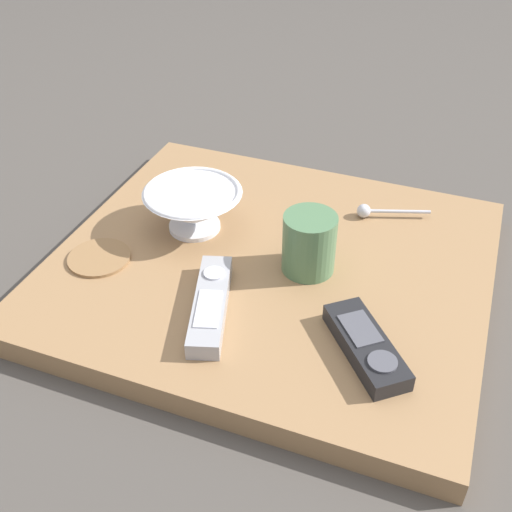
{
  "coord_description": "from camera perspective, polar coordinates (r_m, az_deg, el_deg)",
  "views": [
    {
      "loc": [
        0.73,
        0.25,
        0.64
      ],
      "look_at": [
        0.02,
        -0.02,
        0.06
      ],
      "focal_mm": 43.96,
      "sensor_mm": 36.0,
      "label": 1
    }
  ],
  "objects": [
    {
      "name": "coffee_mug",
      "position": [
        0.94,
        4.93,
        1.29
      ],
      "size": [
        0.08,
        0.08,
        0.09
      ],
      "color": "#4C724C",
      "rests_on": "table"
    },
    {
      "name": "tv_remote_far",
      "position": [
        0.83,
        9.97,
        -8.05
      ],
      "size": [
        0.15,
        0.14,
        0.03
      ],
      "color": "black",
      "rests_on": "table"
    },
    {
      "name": "drink_coaster",
      "position": [
        1.01,
        -14.08,
        -0.14
      ],
      "size": [
        0.1,
        0.1,
        0.01
      ],
      "color": "olive",
      "rests_on": "table"
    },
    {
      "name": "ground_plane",
      "position": [
        1.0,
        1.35,
        -2.06
      ],
      "size": [
        6.0,
        6.0,
        0.0
      ],
      "primitive_type": "plane",
      "color": "#47423D"
    },
    {
      "name": "teaspoon",
      "position": [
        1.08,
        10.48,
        4.05
      ],
      "size": [
        0.05,
        0.12,
        0.02
      ],
      "color": "silver",
      "rests_on": "table"
    },
    {
      "name": "tv_remote_near",
      "position": [
        0.88,
        -4.16,
        -4.38
      ],
      "size": [
        0.19,
        0.1,
        0.03
      ],
      "color": "#9E9EA3",
      "rests_on": "table"
    },
    {
      "name": "table",
      "position": [
        0.99,
        1.37,
        -1.2
      ],
      "size": [
        0.59,
        0.66,
        0.04
      ],
      "color": "#936D47",
      "rests_on": "ground"
    },
    {
      "name": "cereal_bowl",
      "position": [
        1.03,
        -5.72,
        4.44
      ],
      "size": [
        0.16,
        0.16,
        0.07
      ],
      "color": "silver",
      "rests_on": "table"
    }
  ]
}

